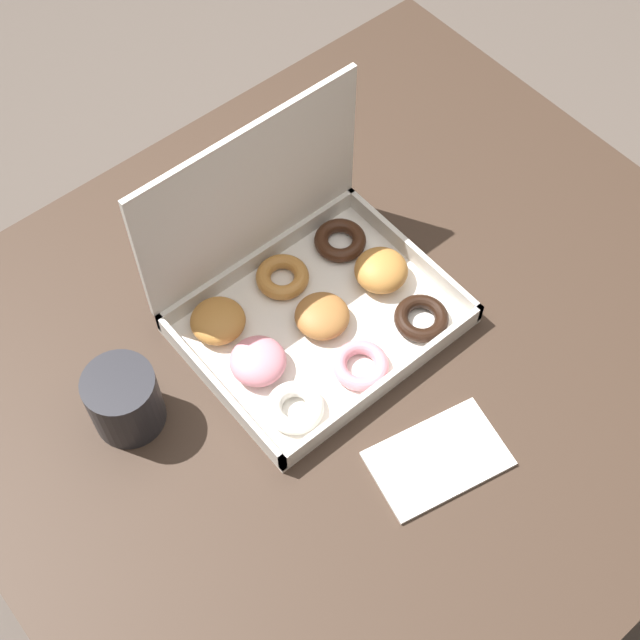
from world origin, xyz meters
name	(u,v)px	position (x,y,z in m)	size (l,w,h in m)	color
ground_plane	(346,528)	(0.00, 0.00, 0.00)	(8.00, 8.00, 0.00)	#564C44
dining_table	(357,378)	(0.00, 0.00, 0.66)	(1.09, 0.97, 0.76)	#38281E
donut_box	(303,292)	(-0.03, 0.09, 0.80)	(0.35, 0.28, 0.27)	silver
coffee_mug	(124,399)	(-0.30, 0.11, 0.81)	(0.09, 0.09, 0.10)	#232328
paper_napkin	(438,459)	(-0.04, -0.19, 0.76)	(0.19, 0.14, 0.01)	white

